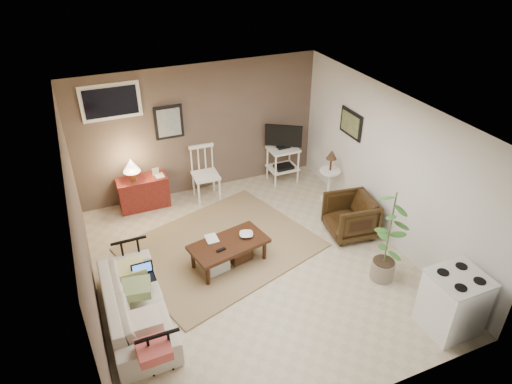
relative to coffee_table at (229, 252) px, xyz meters
name	(u,v)px	position (x,y,z in m)	size (l,w,h in m)	color
floor	(253,265)	(0.33, -0.16, -0.24)	(5.00, 5.00, 0.00)	#C1B293
art_back	(169,122)	(-0.22, 2.31, 1.21)	(0.50, 0.03, 0.60)	black
art_right	(351,124)	(2.56, 0.89, 1.28)	(0.03, 0.60, 0.45)	black
window	(111,102)	(-1.12, 2.31, 1.71)	(0.96, 0.03, 0.60)	white
rug	(221,247)	(0.02, 0.43, -0.23)	(2.75, 2.20, 0.03)	#997959
coffee_table	(229,252)	(0.00, 0.00, 0.00)	(1.23, 0.81, 0.43)	#391E0F
sofa	(135,299)	(-1.47, -0.58, 0.13)	(1.88, 0.55, 0.73)	silver
sofa_pillows	(141,305)	(-1.42, -0.80, 0.21)	(0.36, 1.79, 0.13)	#F6E1CB
sofa_end_rails	(144,300)	(-1.36, -0.58, 0.08)	(0.50, 1.88, 0.63)	black
laptop	(143,273)	(-1.29, -0.26, 0.24)	(0.29, 0.21, 0.20)	black
red_console	(142,190)	(-0.86, 2.10, 0.11)	(0.87, 0.39, 1.00)	maroon
spindle_chair	(205,175)	(0.27, 1.96, 0.23)	(0.47, 0.47, 1.00)	white
tv_stand	(283,152)	(1.85, 1.98, 0.38)	(0.62, 0.45, 1.18)	white
side_table	(330,169)	(2.32, 1.02, 0.39)	(0.38, 0.38, 1.01)	white
armchair	(351,215)	(2.09, -0.03, 0.13)	(0.72, 0.67, 0.74)	#2F200D
potted_plant	(389,234)	(1.94, -1.14, 0.55)	(0.37, 0.37, 1.48)	gray
stove	(453,302)	(2.15, -2.23, 0.18)	(0.65, 0.60, 0.85)	white
bowl	(246,231)	(0.30, 0.05, 0.27)	(0.20, 0.05, 0.20)	#391E0F
book_table	(206,234)	(-0.28, 0.18, 0.29)	(0.18, 0.02, 0.24)	#391E0F
book_console	(155,172)	(-0.61, 2.06, 0.44)	(0.15, 0.02, 0.20)	#391E0F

